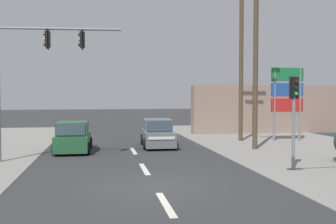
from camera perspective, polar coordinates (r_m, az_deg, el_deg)
The scene contains 12 objects.
ground_plane at distance 12.49m, azimuth -1.88°, elevation -10.79°, with size 140.00×140.00×0.00m, color #303033.
lane_dash_near at distance 10.57m, azimuth -0.34°, elevation -13.21°, with size 0.20×2.40×0.01m, color silver.
lane_dash_mid at distance 15.40m, azimuth -3.45°, elevation -8.25°, with size 0.20×2.40×0.01m, color silver.
lane_dash_far at distance 20.31m, azimuth -5.03°, elevation -5.65°, with size 0.20×2.40×0.01m, color silver.
utility_pole_midground_right at distance 21.26m, azimuth 12.61°, elevation 9.10°, with size 1.80×0.26×10.21m.
utility_pole_background_right at distance 24.99m, azimuth 10.58°, elevation 8.33°, with size 1.80×0.26×10.40m.
traffic_signal_mast at distance 17.84m, azimuth -19.52°, elevation 6.44°, with size 5.28×0.56×6.00m.
pedestal_signal_right_kerb at distance 15.63m, azimuth 17.81°, elevation 0.71°, with size 0.44×0.31×3.56m.
shopping_plaza_sign at distance 25.58m, azimuth 16.91°, elevation 2.61°, with size 2.10×0.16×4.60m.
shopfront_wall_far at distance 30.79m, azimuth 14.47°, elevation 0.38°, with size 12.00×1.00×3.60m, color gray.
hatchback_receding_far at distance 21.89m, azimuth -1.48°, elevation -3.22°, with size 1.90×3.70×1.53m.
hatchback_oncoming_mid at distance 20.50m, azimuth -13.60°, elevation -3.67°, with size 1.84×3.67×1.53m.
Camera 1 is at (-1.68, -12.04, 2.85)m, focal length 42.00 mm.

